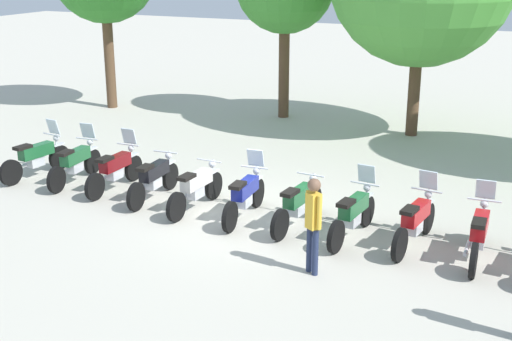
% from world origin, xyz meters
% --- Properties ---
extents(ground_plane, '(80.00, 80.00, 0.00)m').
position_xyz_m(ground_plane, '(0.00, 0.00, 0.00)').
color(ground_plane, '#BCB7A8').
extents(motorcycle_0, '(0.66, 2.18, 1.37)m').
position_xyz_m(motorcycle_0, '(-5.99, 0.32, 0.52)').
color(motorcycle_0, black).
rests_on(motorcycle_0, ground_plane).
extents(motorcycle_1, '(0.62, 2.19, 1.37)m').
position_xyz_m(motorcycle_1, '(-4.80, 0.36, 0.52)').
color(motorcycle_1, black).
rests_on(motorcycle_1, ground_plane).
extents(motorcycle_2, '(0.62, 2.19, 1.37)m').
position_xyz_m(motorcycle_2, '(-3.60, 0.33, 0.52)').
color(motorcycle_2, black).
rests_on(motorcycle_2, ground_plane).
extents(motorcycle_3, '(0.62, 2.19, 0.99)m').
position_xyz_m(motorcycle_3, '(-2.40, 0.15, 0.50)').
color(motorcycle_3, black).
rests_on(motorcycle_3, ground_plane).
extents(motorcycle_4, '(0.62, 2.19, 0.99)m').
position_xyz_m(motorcycle_4, '(-1.20, -0.03, 0.50)').
color(motorcycle_4, black).
rests_on(motorcycle_4, ground_plane).
extents(motorcycle_5, '(0.62, 2.19, 1.37)m').
position_xyz_m(motorcycle_5, '(-0.01, -0.06, 0.52)').
color(motorcycle_5, black).
rests_on(motorcycle_5, ground_plane).
extents(motorcycle_6, '(0.62, 2.19, 0.99)m').
position_xyz_m(motorcycle_6, '(1.20, -0.04, 0.50)').
color(motorcycle_6, black).
rests_on(motorcycle_6, ground_plane).
extents(motorcycle_7, '(0.63, 2.19, 1.37)m').
position_xyz_m(motorcycle_7, '(2.40, -0.13, 0.52)').
color(motorcycle_7, black).
rests_on(motorcycle_7, ground_plane).
extents(motorcycle_8, '(0.66, 2.18, 1.37)m').
position_xyz_m(motorcycle_8, '(3.60, -0.01, 0.52)').
color(motorcycle_8, black).
rests_on(motorcycle_8, ground_plane).
extents(motorcycle_9, '(0.62, 2.19, 1.37)m').
position_xyz_m(motorcycle_9, '(4.79, -0.13, 0.52)').
color(motorcycle_9, black).
rests_on(motorcycle_9, ground_plane).
extents(person_1, '(0.38, 0.32, 1.77)m').
position_xyz_m(person_1, '(2.21, -1.96, 1.04)').
color(person_1, '#232D4C').
rests_on(person_1, ground_plane).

